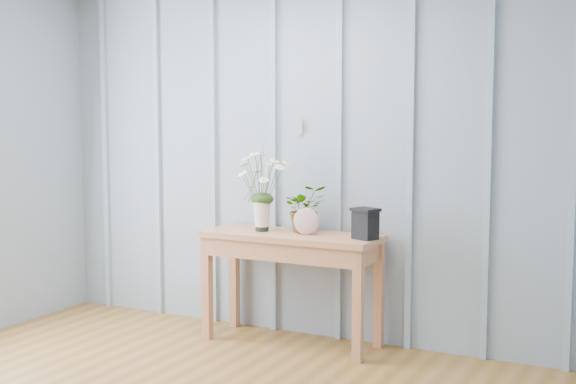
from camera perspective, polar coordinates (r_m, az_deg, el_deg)
The scene contains 6 objects.
room_shell at distance 4.36m, azimuth -6.45°, elevation 11.31°, with size 4.00×4.50×2.50m.
sideboard at distance 5.36m, azimuth 0.24°, elevation -4.15°, with size 1.20×0.45×0.75m.
daisy_vase at distance 5.38m, azimuth -1.87°, elevation 0.96°, with size 0.40×0.31×0.57m.
spider_plant at distance 5.39m, azimuth 1.23°, elevation -1.15°, with size 0.29×0.25×0.32m, color #1E3913.
felt_disc_vessel at distance 5.25m, azimuth 1.32°, elevation -2.10°, with size 0.18×0.05×0.18m, color #8B4657.
carved_box at distance 5.10m, azimuth 5.52°, elevation -2.24°, with size 0.20×0.18×0.20m.
Camera 1 is at (2.40, -2.71, 1.59)m, focal length 50.00 mm.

